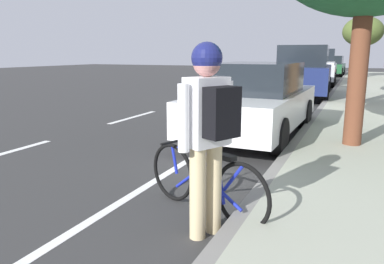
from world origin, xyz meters
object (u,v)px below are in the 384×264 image
object	(u,v)px
cyclist_with_backpack	(208,121)
parked_suv_dark_blue_mid	(304,71)
fire_hydrant	(351,71)
bicycle_at_curb	(204,181)
parked_sedan_green_farthest	(331,66)
parked_pickup_silver_far	(317,68)
parked_sedan_white_second	(256,100)
street_tree_far_end	(363,32)

from	to	relation	value
cyclist_with_backpack	parked_suv_dark_blue_mid	bearing A→B (deg)	93.64
fire_hydrant	bicycle_at_curb	bearing A→B (deg)	-92.27
parked_sedan_green_farthest	parked_pickup_silver_far	bearing A→B (deg)	-90.98
parked_sedan_white_second	parked_suv_dark_blue_mid	distance (m)	7.47
parked_pickup_silver_far	bicycle_at_curb	size ratio (longest dim) A/B	3.33
parked_pickup_silver_far	cyclist_with_backpack	bearing A→B (deg)	-87.03
parked_sedan_green_farthest	cyclist_with_backpack	bearing A→B (deg)	-88.32
parked_sedan_white_second	cyclist_with_backpack	distance (m)	4.58
parked_suv_dark_blue_mid	cyclist_with_backpack	distance (m)	11.99
parked_sedan_white_second	cyclist_with_backpack	xyz separation A→B (m)	(0.72, -4.50, 0.36)
parked_sedan_white_second	parked_pickup_silver_far	xyz separation A→B (m)	(-0.25, 14.23, 0.15)
parked_pickup_silver_far	fire_hydrant	size ratio (longest dim) A/B	6.40
bicycle_at_curb	cyclist_with_backpack	world-z (taller)	cyclist_with_backpack
fire_hydrant	cyclist_with_backpack	bearing A→B (deg)	-91.68
parked_sedan_green_farthest	bicycle_at_curb	world-z (taller)	parked_sedan_green_farthest
street_tree_far_end	fire_hydrant	bearing A→B (deg)	-115.09
parked_sedan_white_second	street_tree_far_end	world-z (taller)	street_tree_far_end
bicycle_at_curb	parked_sedan_green_farthest	bearing A→B (deg)	91.24
cyclist_with_backpack	parked_sedan_white_second	bearing A→B (deg)	99.06
fire_hydrant	parked_pickup_silver_far	bearing A→B (deg)	-110.94
parked_sedan_white_second	bicycle_at_curb	xyz separation A→B (m)	(0.50, -4.04, -0.38)
street_tree_far_end	fire_hydrant	size ratio (longest dim) A/B	4.62
parked_sedan_green_farthest	fire_hydrant	bearing A→B (deg)	-72.89
parked_sedan_green_farthest	fire_hydrant	distance (m)	5.07
parked_suv_dark_blue_mid	bicycle_at_curb	distance (m)	11.54
parked_sedan_green_farthest	bicycle_at_curb	size ratio (longest dim) A/B	2.74
bicycle_at_curb	street_tree_far_end	world-z (taller)	street_tree_far_end
parked_sedan_white_second	street_tree_far_end	distance (m)	19.83
parked_sedan_white_second	fire_hydrant	size ratio (longest dim) A/B	5.29
parked_pickup_silver_far	street_tree_far_end	size ratio (longest dim) A/B	1.39
parked_suv_dark_blue_mid	parked_pickup_silver_far	bearing A→B (deg)	91.78
cyclist_with_backpack	fire_hydrant	world-z (taller)	cyclist_with_backpack
parked_pickup_silver_far	street_tree_far_end	bearing A→B (deg)	68.21
cyclist_with_backpack	fire_hydrant	size ratio (longest dim) A/B	2.15
parked_suv_dark_blue_mid	parked_pickup_silver_far	world-z (taller)	parked_suv_dark_blue_mid
parked_suv_dark_blue_mid	fire_hydrant	bearing A→B (deg)	82.61
parked_sedan_white_second	parked_pickup_silver_far	world-z (taller)	parked_pickup_silver_far
parked_pickup_silver_far	parked_sedan_green_farthest	size ratio (longest dim) A/B	1.21
cyclist_with_backpack	fire_hydrant	bearing A→B (deg)	88.32
parked_sedan_green_farthest	bicycle_at_curb	bearing A→B (deg)	-88.76
parked_suv_dark_blue_mid	street_tree_far_end	world-z (taller)	street_tree_far_end
cyclist_with_backpack	bicycle_at_curb	bearing A→B (deg)	115.50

